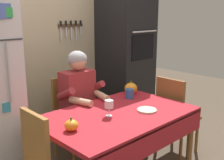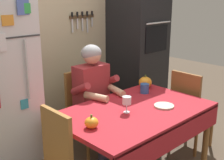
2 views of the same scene
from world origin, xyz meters
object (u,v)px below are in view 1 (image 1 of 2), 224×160
dining_table (119,122)px  chair_right_side (174,113)px  wall_oven (126,56)px  chair_behind_person (72,114)px  serving_tray (147,110)px  seated_person (82,98)px  wine_glass (109,105)px  pumpkin_medium (131,88)px  pumpkin_large (71,125)px  coffee_mug (130,94)px

dining_table → chair_right_side: 0.91m
wall_oven → chair_behind_person: wall_oven is taller
chair_behind_person → serving_tray: (0.20, -0.92, 0.24)m
seated_person → wine_glass: seated_person is taller
wall_oven → pumpkin_medium: wall_oven is taller
chair_behind_person → seated_person: (-0.00, -0.19, 0.23)m
wine_glass → pumpkin_large: 0.43m
wine_glass → chair_behind_person: bearing=79.3°
seated_person → coffee_mug: seated_person is taller
wall_oven → pumpkin_large: bearing=-149.6°
wine_glass → serving_tray: 0.39m
chair_behind_person → pumpkin_large: size_ratio=8.35×
serving_tray → wall_oven: bearing=52.3°
dining_table → chair_behind_person: bearing=87.5°
chair_behind_person → chair_right_side: size_ratio=1.00×
chair_right_side → serving_tray: 0.72m
dining_table → wine_glass: 0.22m
chair_right_side → dining_table: bearing=-179.7°
chair_behind_person → coffee_mug: (0.37, -0.54, 0.28)m
pumpkin_medium → serving_tray: bearing=-122.3°
seated_person → wine_glass: 0.61m
pumpkin_large → serving_tray: pumpkin_large is taller
chair_right_side → wine_glass: 1.07m
seated_person → wall_oven: bearing=17.4°
chair_right_side → chair_behind_person: bearing=137.7°
pumpkin_large → pumpkin_medium: bearing=18.7°
coffee_mug → pumpkin_large: size_ratio=1.07×
pumpkin_large → wine_glass: bearing=3.4°
chair_behind_person → seated_person: 0.29m
coffee_mug → serving_tray: size_ratio=0.64×
dining_table → seated_person: size_ratio=1.12×
chair_behind_person → serving_tray: 0.97m
chair_right_side → seated_person: bearing=145.3°
chair_right_side → serving_tray: bearing=-168.7°
coffee_mug → pumpkin_medium: pumpkin_medium is taller
wall_oven → wine_glass: (-1.16, -0.91, -0.20)m
seated_person → coffee_mug: bearing=-43.4°
wall_oven → pumpkin_medium: size_ratio=14.15×
dining_table → chair_behind_person: chair_behind_person is taller
wall_oven → chair_right_side: bearing=-99.2°
seated_person → pumpkin_medium: bearing=-25.9°
coffee_mug → pumpkin_large: 0.98m
chair_behind_person → serving_tray: bearing=-77.7°
chair_behind_person → coffee_mug: chair_behind_person is taller
pumpkin_large → pumpkin_medium: size_ratio=0.75×
pumpkin_large → dining_table: bearing=0.8°
pumpkin_medium → serving_tray: size_ratio=0.80×
chair_right_side → pumpkin_medium: 0.58m
dining_table → chair_behind_person: 0.81m
wall_oven → pumpkin_medium: 0.80m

